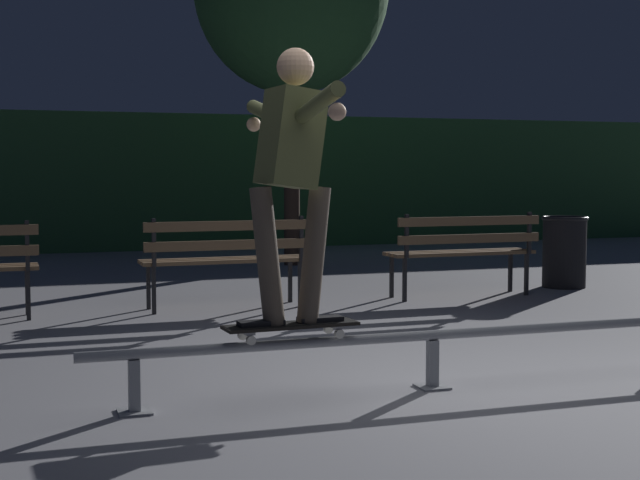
{
  "coord_description": "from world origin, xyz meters",
  "views": [
    {
      "loc": [
        -2.38,
        -5.01,
        1.31
      ],
      "look_at": [
        -0.45,
        0.7,
        0.85
      ],
      "focal_mm": 51.08,
      "sensor_mm": 36.0,
      "label": 1
    }
  ],
  "objects_px": {
    "skateboard": "(291,326)",
    "park_bench_right_center": "(464,246)",
    "park_bench_left_center": "(227,253)",
    "trash_can": "(564,251)",
    "grind_rail": "(433,343)",
    "skateboarder": "(291,162)"
  },
  "relations": [
    {
      "from": "skateboard",
      "to": "park_bench_right_center",
      "type": "height_order",
      "value": "park_bench_right_center"
    },
    {
      "from": "skateboard",
      "to": "park_bench_left_center",
      "type": "height_order",
      "value": "park_bench_left_center"
    },
    {
      "from": "park_bench_right_center",
      "to": "trash_can",
      "type": "distance_m",
      "value": 1.52
    },
    {
      "from": "grind_rail",
      "to": "park_bench_left_center",
      "type": "relative_size",
      "value": 2.61
    },
    {
      "from": "grind_rail",
      "to": "park_bench_right_center",
      "type": "bearing_deg",
      "value": 59.69
    },
    {
      "from": "skateboarder",
      "to": "trash_can",
      "type": "relative_size",
      "value": 1.95
    },
    {
      "from": "park_bench_left_center",
      "to": "trash_can",
      "type": "distance_m",
      "value": 3.98
    },
    {
      "from": "grind_rail",
      "to": "park_bench_left_center",
      "type": "bearing_deg",
      "value": 97.71
    },
    {
      "from": "park_bench_left_center",
      "to": "trash_can",
      "type": "height_order",
      "value": "park_bench_left_center"
    },
    {
      "from": "skateboarder",
      "to": "trash_can",
      "type": "distance_m",
      "value": 5.91
    },
    {
      "from": "grind_rail",
      "to": "trash_can",
      "type": "distance_m",
      "value": 5.2
    },
    {
      "from": "grind_rail",
      "to": "skateboarder",
      "type": "bearing_deg",
      "value": 179.99
    },
    {
      "from": "park_bench_left_center",
      "to": "park_bench_right_center",
      "type": "distance_m",
      "value": 2.5
    },
    {
      "from": "skateboarder",
      "to": "park_bench_right_center",
      "type": "distance_m",
      "value": 4.61
    },
    {
      "from": "trash_can",
      "to": "park_bench_right_center",
      "type": "bearing_deg",
      "value": -165.54
    },
    {
      "from": "skateboarder",
      "to": "park_bench_right_center",
      "type": "bearing_deg",
      "value": 49.95
    },
    {
      "from": "skateboard",
      "to": "park_bench_left_center",
      "type": "xyz_separation_m",
      "value": [
        0.42,
        3.47,
        0.11
      ]
    },
    {
      "from": "grind_rail",
      "to": "park_bench_left_center",
      "type": "height_order",
      "value": "park_bench_left_center"
    },
    {
      "from": "park_bench_right_center",
      "to": "skateboarder",
      "type": "bearing_deg",
      "value": -130.05
    },
    {
      "from": "park_bench_left_center",
      "to": "trash_can",
      "type": "relative_size",
      "value": 2.01
    },
    {
      "from": "grind_rail",
      "to": "skateboarder",
      "type": "distance_m",
      "value": 1.4
    },
    {
      "from": "grind_rail",
      "to": "park_bench_left_center",
      "type": "xyz_separation_m",
      "value": [
        -0.47,
        3.47,
        0.26
      ]
    }
  ]
}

